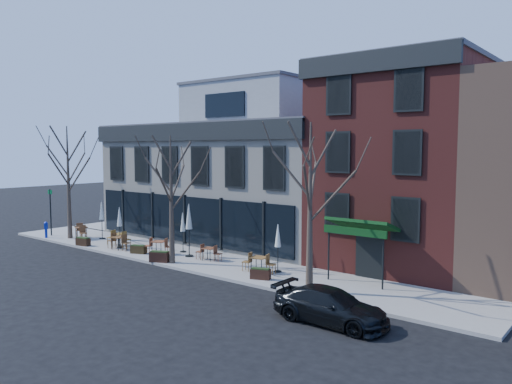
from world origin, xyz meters
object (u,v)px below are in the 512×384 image
Objects in this scene: call_box at (46,229)px; parked_sedan at (330,306)px; cafe_set_0 at (81,231)px; umbrella_0 at (102,213)px.

parked_sedan is at bearing -5.31° from call_box.
cafe_set_0 is (-22.22, 3.63, 0.03)m from parked_sedan.
call_box is at bearing -147.35° from umbrella_0.
umbrella_0 reaches higher than call_box.
cafe_set_0 is 2.00m from umbrella_0.
cafe_set_0 is at bearing -143.76° from umbrella_0.
call_box is 2.66m from cafe_set_0.
call_box reaches higher than cafe_set_0.
umbrella_0 is at bearing 77.81° from parked_sedan.
parked_sedan is 22.51m from cafe_set_0.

